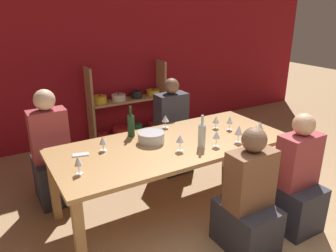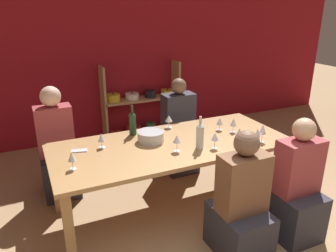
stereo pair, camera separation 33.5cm
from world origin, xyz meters
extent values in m
cube|color=maroon|center=(0.00, 3.83, 1.35)|extent=(8.80, 0.06, 2.70)
cube|color=tan|center=(-0.27, 3.63, 0.61)|extent=(0.04, 0.30, 1.22)
cube|color=tan|center=(0.99, 3.63, 0.61)|extent=(0.04, 0.30, 1.22)
cube|color=tan|center=(0.36, 3.63, 0.02)|extent=(1.26, 0.30, 0.04)
cylinder|color=red|center=(-0.11, 3.63, 0.08)|extent=(0.17, 0.17, 0.10)
sphere|color=black|center=(-0.11, 3.63, 0.14)|extent=(0.02, 0.02, 0.02)
cylinder|color=red|center=(0.20, 3.63, 0.11)|extent=(0.25, 0.25, 0.15)
sphere|color=black|center=(0.20, 3.63, 0.19)|extent=(0.02, 0.02, 0.02)
cylinder|color=#338447|center=(0.52, 3.63, 0.11)|extent=(0.17, 0.17, 0.15)
sphere|color=black|center=(0.52, 3.63, 0.20)|extent=(0.02, 0.02, 0.02)
cylinder|color=red|center=(0.83, 3.63, 0.09)|extent=(0.18, 0.18, 0.11)
sphere|color=black|center=(0.83, 3.63, 0.16)|extent=(0.02, 0.02, 0.02)
cube|color=tan|center=(0.36, 3.63, 0.63)|extent=(1.26, 0.30, 0.04)
cylinder|color=gold|center=(-0.11, 3.63, 0.70)|extent=(0.22, 0.22, 0.12)
sphere|color=black|center=(-0.11, 3.63, 0.77)|extent=(0.02, 0.02, 0.02)
cylinder|color=silver|center=(0.20, 3.63, 0.69)|extent=(0.22, 0.22, 0.10)
sphere|color=black|center=(0.20, 3.63, 0.76)|extent=(0.02, 0.02, 0.02)
cylinder|color=black|center=(0.52, 3.63, 0.70)|extent=(0.19, 0.19, 0.12)
sphere|color=black|center=(0.52, 3.63, 0.77)|extent=(0.02, 0.02, 0.02)
cylinder|color=gold|center=(0.83, 3.63, 0.69)|extent=(0.22, 0.22, 0.09)
sphere|color=black|center=(0.83, 3.63, 0.75)|extent=(0.02, 0.02, 0.02)
cube|color=#AD7F4C|center=(-0.10, 1.46, 0.75)|extent=(2.42, 1.05, 0.04)
cube|color=#AD7F4C|center=(-1.23, 1.02, 0.36)|extent=(0.08, 0.08, 0.73)
cube|color=#AD7F4C|center=(1.03, 1.02, 0.36)|extent=(0.08, 0.08, 0.73)
cube|color=#AD7F4C|center=(-1.23, 1.90, 0.36)|extent=(0.08, 0.08, 0.73)
cube|color=#AD7F4C|center=(1.03, 1.90, 0.36)|extent=(0.08, 0.08, 0.73)
cylinder|color=#B7BABC|center=(-0.28, 1.60, 0.82)|extent=(0.27, 0.27, 0.11)
torus|color=#B7BABC|center=(-0.28, 1.60, 0.87)|extent=(0.28, 0.28, 0.01)
cylinder|color=#B2C6C1|center=(0.09, 1.23, 0.88)|extent=(0.08, 0.08, 0.23)
cone|color=#B2C6C1|center=(0.09, 1.23, 1.01)|extent=(0.08, 0.08, 0.03)
cylinder|color=#B2C6C1|center=(0.09, 1.23, 1.06)|extent=(0.03, 0.03, 0.07)
cylinder|color=#19381E|center=(-0.39, 1.85, 0.88)|extent=(0.08, 0.08, 0.22)
cone|color=#19381E|center=(-0.39, 1.85, 1.01)|extent=(0.08, 0.08, 0.03)
cylinder|color=#19381E|center=(-0.39, 1.85, 1.06)|extent=(0.03, 0.03, 0.07)
cylinder|color=white|center=(0.48, 1.14, 0.77)|extent=(0.06, 0.06, 0.00)
cylinder|color=white|center=(0.48, 1.14, 0.81)|extent=(0.01, 0.01, 0.08)
cone|color=white|center=(0.48, 1.14, 0.90)|extent=(0.08, 0.08, 0.09)
cylinder|color=beige|center=(0.48, 1.14, 0.88)|extent=(0.05, 0.05, 0.04)
cylinder|color=white|center=(0.64, 1.46, 0.77)|extent=(0.06, 0.06, 0.00)
cylinder|color=white|center=(0.64, 1.46, 0.81)|extent=(0.01, 0.01, 0.07)
cone|color=white|center=(0.64, 1.46, 0.89)|extent=(0.07, 0.07, 0.09)
cylinder|color=beige|center=(0.64, 1.46, 0.86)|extent=(0.04, 0.04, 0.03)
cylinder|color=white|center=(0.22, 1.17, 0.77)|extent=(0.06, 0.06, 0.00)
cylinder|color=white|center=(0.22, 1.17, 0.81)|extent=(0.01, 0.01, 0.09)
cone|color=white|center=(0.22, 1.17, 0.89)|extent=(0.08, 0.08, 0.07)
cylinder|color=beige|center=(0.22, 1.17, 0.88)|extent=(0.04, 0.04, 0.03)
cylinder|color=white|center=(-1.11, 1.30, 0.77)|extent=(0.06, 0.06, 0.00)
cylinder|color=white|center=(-1.11, 1.30, 0.81)|extent=(0.01, 0.01, 0.07)
cone|color=white|center=(-1.11, 1.30, 0.89)|extent=(0.07, 0.07, 0.08)
cylinder|color=white|center=(-0.78, 1.64, 0.77)|extent=(0.07, 0.07, 0.00)
cylinder|color=white|center=(-0.78, 1.64, 0.80)|extent=(0.01, 0.01, 0.06)
cone|color=white|center=(-0.78, 1.64, 0.88)|extent=(0.07, 0.07, 0.08)
cylinder|color=maroon|center=(-0.78, 1.64, 0.86)|extent=(0.04, 0.04, 0.03)
cylinder|color=white|center=(0.06, 1.88, 0.77)|extent=(0.07, 0.07, 0.00)
cylinder|color=white|center=(0.06, 1.88, 0.81)|extent=(0.01, 0.01, 0.07)
cone|color=white|center=(0.06, 1.88, 0.88)|extent=(0.08, 0.08, 0.07)
cylinder|color=beige|center=(0.06, 1.88, 0.86)|extent=(0.04, 0.04, 0.03)
cylinder|color=white|center=(0.54, 1.57, 0.77)|extent=(0.06, 0.06, 0.00)
cylinder|color=white|center=(0.54, 1.57, 0.80)|extent=(0.01, 0.01, 0.06)
cone|color=white|center=(0.54, 1.57, 0.87)|extent=(0.08, 0.08, 0.08)
cylinder|color=white|center=(0.66, 1.08, 0.77)|extent=(0.07, 0.07, 0.00)
cylinder|color=white|center=(0.66, 1.08, 0.81)|extent=(0.01, 0.01, 0.08)
cone|color=white|center=(0.66, 1.08, 0.89)|extent=(0.06, 0.06, 0.09)
cylinder|color=beige|center=(0.66, 1.08, 0.87)|extent=(0.03, 0.03, 0.04)
cylinder|color=white|center=(0.75, 1.11, 0.77)|extent=(0.06, 0.06, 0.00)
cylinder|color=white|center=(0.75, 1.11, 0.82)|extent=(0.01, 0.01, 0.09)
cone|color=white|center=(0.75, 1.11, 0.91)|extent=(0.08, 0.08, 0.10)
cylinder|color=white|center=(-0.14, 1.26, 0.77)|extent=(0.06, 0.06, 0.00)
cylinder|color=white|center=(-0.14, 1.26, 0.82)|extent=(0.01, 0.01, 0.09)
cone|color=white|center=(-0.14, 1.26, 0.90)|extent=(0.08, 0.08, 0.07)
cylinder|color=maroon|center=(-0.14, 1.26, 0.88)|extent=(0.05, 0.05, 0.03)
cube|color=silver|center=(-1.00, 1.65, 0.77)|extent=(0.16, 0.10, 0.01)
cube|color=#2D2D38|center=(0.76, 0.61, 0.23)|extent=(0.41, 0.51, 0.46)
cube|color=#99383D|center=(0.76, 0.61, 0.72)|extent=(0.41, 0.22, 0.51)
sphere|color=tan|center=(0.76, 0.61, 1.07)|extent=(0.20, 0.20, 0.20)
cube|color=#2D2D38|center=(0.37, 2.27, 0.24)|extent=(0.41, 0.51, 0.48)
cube|color=#2D2D38|center=(0.37, 2.27, 0.76)|extent=(0.41, 0.22, 0.56)
sphere|color=brown|center=(0.37, 2.27, 1.14)|extent=(0.20, 0.20, 0.20)
cube|color=#2D2D38|center=(0.15, 0.61, 0.21)|extent=(0.42, 0.52, 0.43)
cube|color=brown|center=(0.15, 0.61, 0.69)|extent=(0.42, 0.23, 0.52)
sphere|color=brown|center=(0.15, 0.61, 1.06)|extent=(0.21, 0.21, 0.21)
cube|color=#2D2D38|center=(-1.15, 2.29, 0.25)|extent=(0.39, 0.49, 0.50)
cube|color=#99383D|center=(-1.15, 2.29, 0.78)|extent=(0.39, 0.21, 0.56)
sphere|color=beige|center=(-1.15, 2.29, 1.17)|extent=(0.22, 0.22, 0.22)
camera|label=1|loc=(-1.71, -1.15, 2.08)|focal=35.00mm
camera|label=2|loc=(-1.41, -1.30, 2.08)|focal=35.00mm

